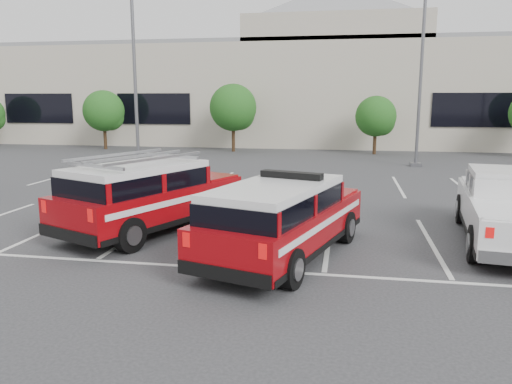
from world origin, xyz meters
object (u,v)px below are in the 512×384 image
tree_left (105,112)px  tree_mid_right (377,118)px  tree_mid_left (234,109)px  ladder_suv (149,201)px  convention_building (315,88)px  light_pole_mid (421,73)px  light_pole_left (135,72)px  white_pickup (509,215)px  fire_chief_suv (283,224)px

tree_left → tree_mid_right: tree_left is taller
tree_mid_left → ladder_suv: bearing=-83.6°
convention_building → light_pole_mid: size_ratio=5.86×
tree_left → light_pole_left: 12.43m
white_pickup → tree_left: bearing=143.7°
tree_mid_left → tree_mid_right: 10.01m
tree_left → white_pickup: size_ratio=0.68×
light_pole_left → fire_chief_suv: (9.65, -13.81, -4.35)m
tree_left → light_pole_left: (6.91, -10.05, 2.41)m
convention_building → fire_chief_suv: size_ratio=9.73×
tree_left → light_pole_mid: light_pole_mid is taller
light_pole_left → convention_building: bearing=67.6°
fire_chief_suv → white_pickup: bearing=39.0°
tree_left → ladder_suv: size_ratio=0.72×
fire_chief_suv → white_pickup: size_ratio=0.96×
tree_mid_left → fire_chief_suv: (6.56, -23.86, -2.21)m
convention_building → ladder_suv: convention_building is taller
light_pole_left → ladder_suv: bearing=-65.3°
convention_building → light_pole_left: 21.49m
tree_mid_right → light_pole_left: 16.72m
tree_mid_left → light_pole_left: bearing=-107.1°
light_pole_left → white_pickup: light_pole_left is taller
tree_mid_left → light_pole_left: light_pole_left is taller
tree_left → tree_mid_left: (10.00, 0.00, 0.27)m
convention_building → tree_mid_left: bearing=-117.4°
ladder_suv → tree_left: bearing=142.8°
white_pickup → convention_building: bearing=110.6°
tree_mid_right → convention_building: bearing=116.6°
tree_mid_left → white_pickup: size_ratio=0.75×
convention_building → tree_mid_right: 11.20m
light_pole_left → ladder_suv: size_ratio=1.66×
tree_mid_left → light_pole_mid: size_ratio=0.47×
tree_mid_left → tree_left: bearing=-180.0°
white_pickup → fire_chief_suv: bearing=-150.2°
light_pole_mid → ladder_suv: size_ratio=1.66×
tree_mid_right → light_pole_left: light_pole_left is taller
convention_building → tree_left: convention_building is taller
convention_building → fire_chief_suv: convention_building is taller
tree_left → light_pole_mid: bearing=-15.4°
tree_mid_left → fire_chief_suv: 24.84m
tree_mid_right → white_pickup: (2.30, -21.53, -1.74)m
fire_chief_suv → white_pickup: fire_chief_suv is taller
white_pickup → ladder_suv: (-9.83, -0.59, 0.14)m
tree_mid_left → light_pole_mid: (11.91, -6.05, 2.14)m
tree_mid_left → light_pole_mid: bearing=-26.9°
white_pickup → ladder_suv: ladder_suv is taller
light_pole_mid → convention_building: bearing=113.3°
light_pole_mid → fire_chief_suv: bearing=-106.7°
tree_left → ladder_suv: tree_left is taller
convention_building → white_pickup: (7.21, -31.35, -3.96)m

